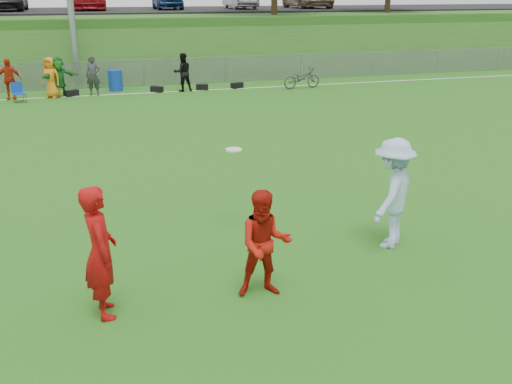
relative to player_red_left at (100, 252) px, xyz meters
name	(u,v)px	position (x,y,z in m)	size (l,w,h in m)	color
ground	(276,276)	(2.68, 0.37, -0.96)	(120.00, 120.00, 0.00)	#236214
sideline_far	(149,93)	(2.68, 18.37, -0.96)	(60.00, 0.10, 0.01)	white
fence	(143,72)	(2.68, 20.37, -0.31)	(58.00, 0.06, 1.30)	gray
berm	(124,36)	(2.68, 31.37, 0.54)	(120.00, 18.00, 3.00)	#265217
parking_lot	(120,10)	(2.68, 33.37, 2.09)	(120.00, 12.00, 0.10)	black
spectator_row	(81,76)	(-0.15, 18.37, -0.11)	(8.23, 1.10, 1.69)	#B4270C
gear_bags	(169,89)	(3.59, 18.47, -0.83)	(7.99, 0.59, 0.26)	black
player_red_left	(100,252)	(0.00, 0.00, 0.00)	(0.70, 0.46, 1.92)	#A30B0B
player_red_center	(265,244)	(2.34, -0.12, -0.13)	(0.81, 0.63, 1.66)	#A8160B
player_blue	(392,194)	(5.01, 0.92, 0.03)	(1.28, 0.73, 1.98)	#A4C1E3
frisbee	(234,150)	(2.53, 2.45, 0.61)	(0.30, 0.30, 0.03)	white
recycling_bin	(115,80)	(1.31, 19.35, -0.49)	(0.63, 0.63, 0.94)	#0F36A4
camp_chair	(19,97)	(-2.64, 17.59, -0.72)	(0.58, 0.58, 0.81)	#0F3BAD
bicycle	(302,78)	(9.65, 17.57, -0.48)	(0.64, 1.82, 0.96)	#2F2F31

